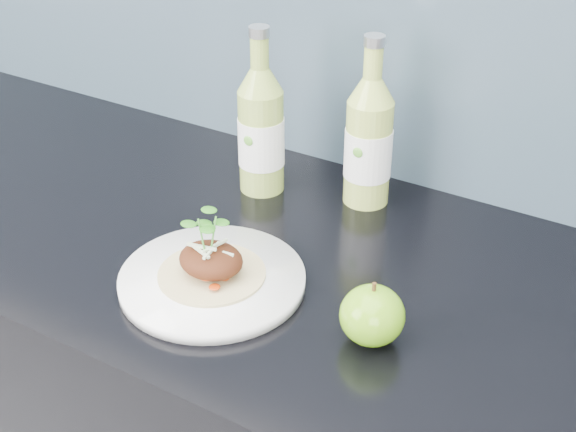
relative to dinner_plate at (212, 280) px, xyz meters
name	(u,v)px	position (x,y,z in m)	size (l,w,h in m)	color
dinner_plate	(212,280)	(0.00, 0.00, 0.00)	(0.27, 0.27, 0.02)	white
pork_taco	(211,257)	(0.00, 0.00, 0.04)	(0.14, 0.14, 0.10)	tan
green_apple	(372,315)	(0.23, 0.01, 0.03)	(0.08, 0.08, 0.08)	#3A900F
cider_bottle_left	(261,131)	(-0.08, 0.25, 0.09)	(0.08, 0.08, 0.26)	#92AC47
cider_bottle_right	(369,142)	(0.07, 0.30, 0.09)	(0.08, 0.08, 0.26)	#A8BE4F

